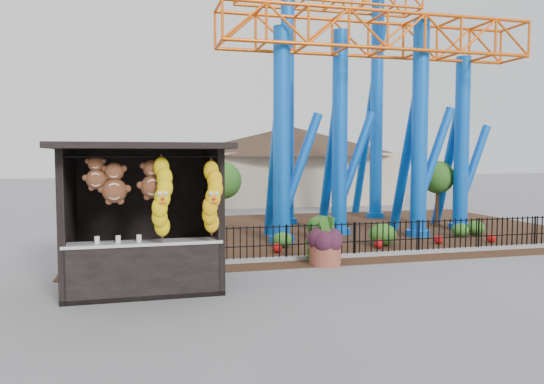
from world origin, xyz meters
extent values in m
plane|color=slate|center=(0.00, 0.00, 0.00)|extent=(120.00, 120.00, 0.00)
cube|color=#331E11|center=(4.00, 8.00, 0.01)|extent=(18.00, 12.00, 0.02)
cube|color=gray|center=(4.00, 3.00, 0.06)|extent=(18.00, 0.18, 0.12)
cube|color=black|center=(-3.00, 1.20, 0.05)|extent=(3.20, 2.60, 0.10)
cube|color=black|center=(-3.00, 2.44, 1.50)|extent=(3.20, 0.12, 3.00)
cube|color=black|center=(-4.54, 1.20, 1.50)|extent=(0.12, 2.60, 3.00)
cube|color=black|center=(-1.46, 1.20, 1.50)|extent=(0.12, 2.60, 3.00)
cube|color=black|center=(-3.00, 0.95, 3.06)|extent=(3.50, 3.40, 0.12)
cube|color=black|center=(-4.53, -0.03, 1.50)|extent=(0.14, 0.14, 3.00)
cube|color=black|center=(-1.47, -0.03, 1.50)|extent=(0.14, 0.14, 3.00)
cube|color=black|center=(-3.00, 0.15, 0.55)|extent=(3.00, 0.50, 1.10)
cube|color=silver|center=(-3.00, 0.15, 1.12)|extent=(3.10, 0.55, 0.06)
cylinder|color=black|center=(-3.00, -0.25, 2.85)|extent=(2.90, 0.04, 0.04)
cylinder|color=blue|center=(1.50, 6.00, 3.50)|extent=(0.56, 0.56, 7.00)
cylinder|color=blue|center=(1.50, 6.00, 0.12)|extent=(0.84, 0.84, 0.24)
cylinder|color=blue|center=(4.00, 7.20, 3.65)|extent=(0.56, 0.56, 7.30)
cylinder|color=blue|center=(4.00, 7.20, 0.12)|extent=(0.84, 0.84, 0.24)
cylinder|color=blue|center=(6.50, 6.00, 3.75)|extent=(0.56, 0.56, 7.50)
cylinder|color=blue|center=(6.50, 6.00, 0.12)|extent=(0.84, 0.84, 0.24)
cylinder|color=blue|center=(9.00, 7.20, 3.30)|extent=(0.56, 0.56, 6.60)
cylinder|color=blue|center=(9.00, 7.20, 0.12)|extent=(0.84, 0.84, 0.24)
cylinder|color=blue|center=(3.00, 10.50, 4.75)|extent=(0.56, 0.56, 9.50)
cylinder|color=blue|center=(3.00, 10.50, 0.12)|extent=(0.84, 0.84, 0.24)
cylinder|color=blue|center=(7.50, 11.50, 5.25)|extent=(0.56, 0.56, 10.50)
cylinder|color=blue|center=(7.50, 11.50, 0.12)|extent=(0.84, 0.84, 0.24)
cylinder|color=blue|center=(1.50, 6.90, 2.62)|extent=(0.36, 2.21, 5.85)
cylinder|color=blue|center=(2.20, 6.30, 2.45)|extent=(1.62, 0.32, 3.73)
cylinder|color=blue|center=(4.00, 8.10, 2.74)|extent=(0.36, 2.29, 6.10)
cylinder|color=blue|center=(4.70, 7.50, 2.55)|extent=(1.67, 0.32, 3.88)
cylinder|color=blue|center=(6.50, 6.90, 2.81)|extent=(0.36, 2.34, 6.26)
cylinder|color=blue|center=(7.20, 6.30, 2.62)|extent=(1.71, 0.32, 3.99)
cylinder|color=blue|center=(9.00, 8.10, 2.47)|extent=(0.36, 2.10, 5.53)
cylinder|color=blue|center=(9.70, 7.50, 2.31)|extent=(1.54, 0.32, 3.52)
cylinder|color=brown|center=(1.65, 2.29, 0.27)|extent=(0.95, 0.95, 0.54)
ellipsoid|color=#331422|center=(1.65, 2.29, 0.86)|extent=(0.70, 0.70, 0.64)
imported|color=#1C5819|center=(1.53, 2.70, 0.40)|extent=(0.84, 0.76, 0.81)
ellipsoid|color=#2B5C1B|center=(1.26, 5.02, 0.26)|extent=(0.60, 0.60, 0.48)
ellipsoid|color=#2B5C1B|center=(4.41, 4.53, 0.37)|extent=(0.87, 0.87, 0.70)
ellipsoid|color=#2B5C1B|center=(7.89, 5.53, 0.25)|extent=(0.59, 0.59, 0.47)
ellipsoid|color=#2B5C1B|center=(3.06, 6.56, 0.40)|extent=(0.96, 0.96, 0.77)
ellipsoid|color=#2B5C1B|center=(8.67, 5.74, 0.27)|extent=(0.63, 0.63, 0.51)
sphere|color=red|center=(0.85, 4.17, 0.16)|extent=(0.28, 0.28, 0.28)
sphere|color=red|center=(4.06, 4.07, 0.16)|extent=(0.28, 0.28, 0.28)
sphere|color=red|center=(6.28, 4.33, 0.16)|extent=(0.28, 0.28, 0.28)
sphere|color=red|center=(8.11, 4.14, 0.16)|extent=(0.28, 0.28, 0.28)
cube|color=#BFAD8C|center=(6.00, 20.00, 1.50)|extent=(12.00, 6.00, 3.00)
cone|color=#332319|center=(6.00, 20.00, 3.90)|extent=(15.00, 15.00, 1.80)
camera|label=1|loc=(-3.17, -10.67, 2.88)|focal=35.00mm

